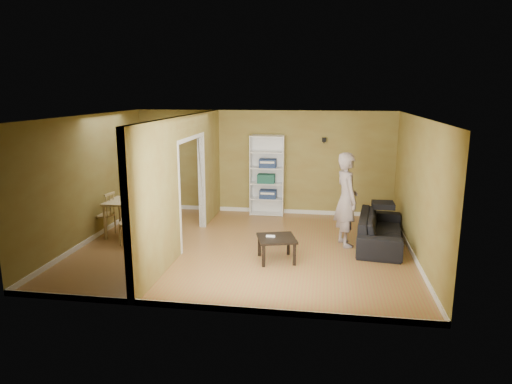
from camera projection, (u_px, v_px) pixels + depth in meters
room_shell at (244, 184)px, 8.87m from camera, size 6.50×6.50×6.50m
partition at (185, 182)px, 9.04m from camera, size 0.22×5.50×2.60m
wall_speaker at (324, 140)px, 11.11m from camera, size 0.10×0.10×0.10m
sofa at (381, 225)px, 9.23m from camera, size 2.26×1.19×0.82m
person at (347, 191)px, 9.07m from camera, size 0.97×0.86×2.22m
bookshelf at (267, 175)px, 11.43m from camera, size 0.84×0.37×2.00m
paper_box_navy_a at (268, 194)px, 11.48m from camera, size 0.41×0.27×0.21m
paper_box_teal at (266, 179)px, 11.40m from camera, size 0.43×0.28×0.22m
paper_box_navy_b at (268, 163)px, 11.31m from camera, size 0.41×0.27×0.21m
coffee_table at (277, 241)px, 8.36m from camera, size 0.67×0.67×0.45m
game_controller at (271, 236)px, 8.37m from camera, size 0.16×0.04×0.03m
dining_table at (136, 204)px, 9.75m from camera, size 1.24×0.82×0.77m
chair_left at (104, 214)px, 9.87m from camera, size 0.51×0.51×0.95m
chair_near at (130, 222)px, 9.23m from camera, size 0.46×0.46×0.96m
chair_far at (148, 209)px, 10.30m from camera, size 0.55×0.55×0.91m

